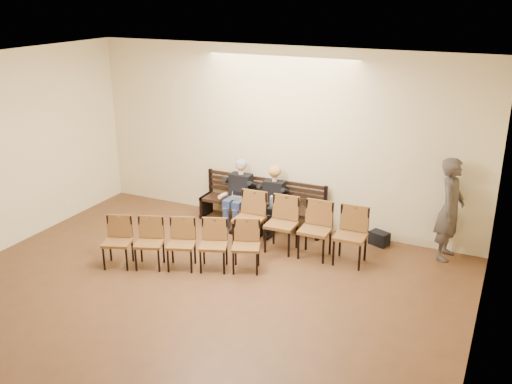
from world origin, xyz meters
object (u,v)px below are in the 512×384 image
bench (261,215)px  passerby (451,202)px  seated_man (239,193)px  seated_woman (272,202)px  bag (379,238)px  chair_row_back (181,245)px  laptop (236,200)px  chair_row_front (298,228)px  water_bottle (271,207)px

bench → passerby: 3.64m
bench → seated_man: 0.62m
bench → seated_woman: bearing=-22.4°
seated_man → passerby: size_ratio=0.62×
bench → bag: bearing=2.4°
seated_man → chair_row_back: size_ratio=0.49×
seated_man → bag: size_ratio=3.83×
bench → seated_man: size_ratio=2.00×
laptop → chair_row_back: (-0.03, -1.99, -0.13)m
bench → laptop: laptop is taller
passerby → seated_man: bearing=97.7°
bench → chair_row_front: size_ratio=1.08×
water_bottle → seated_woman: bearing=110.7°
seated_woman → passerby: size_ratio=0.56×
passerby → water_bottle: bearing=102.3°
water_bottle → passerby: passerby is taller
bench → bag: size_ratio=7.66×
seated_woman → bag: 2.14m
chair_row_front → chair_row_back: chair_row_front is taller
bench → water_bottle: bearing=-42.0°
water_bottle → chair_row_back: chair_row_back is taller
seated_man → chair_row_front: size_ratio=0.54×
seated_woman → chair_row_back: seated_woman is taller
chair_row_back → seated_man: bearing=68.9°
bench → chair_row_front: 1.46m
seated_woman → water_bottle: 0.23m
water_bottle → passerby: bearing=7.4°
seated_man → chair_row_back: (-0.00, -2.13, -0.22)m
water_bottle → bag: size_ratio=0.67×
water_bottle → chair_row_front: 0.94m
seated_man → seated_woman: 0.73m
passerby → seated_woman: bearing=98.4°
laptop → chair_row_front: size_ratio=0.13×
bench → passerby: passerby is taller
chair_row_front → bench: bearing=140.2°
seated_woman → passerby: bearing=3.5°
chair_row_front → laptop: bearing=156.5°
bench → seated_woman: 0.48m
seated_man → bag: seated_man is taller
passerby → bag: bearing=93.8°
laptop → chair_row_front: chair_row_front is taller
water_bottle → bag: bearing=12.3°
passerby → chair_row_front: size_ratio=0.87×
bench → chair_row_back: (-0.44, -2.25, 0.20)m
seated_woman → passerby: 3.29m
water_bottle → chair_row_front: (0.76, -0.56, -0.07)m
seated_man → laptop: (0.02, -0.15, -0.09)m
seated_man → bag: 2.85m
seated_man → chair_row_front: (1.56, -0.77, -0.15)m
seated_woman → chair_row_front: seated_woman is taller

